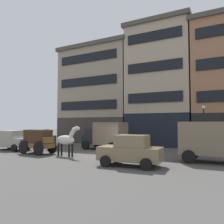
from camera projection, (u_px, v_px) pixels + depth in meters
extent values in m
plane|color=#4C4947|center=(109.00, 155.00, 17.66)|extent=(120.00, 120.00, 0.00)
cube|color=#38332D|center=(101.00, 130.00, 30.69)|extent=(9.78, 6.85, 3.27)
cube|color=gray|center=(101.00, 86.00, 31.00)|extent=(9.78, 6.85, 9.07)
cube|color=#47423D|center=(101.00, 52.00, 31.25)|extent=(10.28, 7.35, 0.50)
cube|color=black|center=(87.00, 105.00, 27.77)|extent=(8.22, 0.12, 1.10)
cube|color=black|center=(87.00, 81.00, 27.92)|extent=(8.22, 0.12, 1.10)
cube|color=black|center=(87.00, 58.00, 28.08)|extent=(8.22, 0.12, 1.10)
cube|color=black|center=(163.00, 129.00, 26.69)|extent=(7.17, 6.85, 3.63)
cube|color=tan|center=(162.00, 73.00, 27.04)|extent=(7.17, 6.85, 10.08)
cube|color=#47423D|center=(162.00, 30.00, 27.32)|extent=(7.67, 7.35, 0.50)
cube|color=black|center=(154.00, 97.00, 23.79)|extent=(6.03, 0.12, 1.10)
cube|color=black|center=(154.00, 66.00, 23.96)|extent=(6.03, 0.12, 1.10)
cube|color=black|center=(153.00, 36.00, 24.13)|extent=(6.03, 0.12, 1.10)
cube|color=brown|center=(38.00, 145.00, 18.36)|extent=(2.77, 1.45, 0.36)
cube|color=#3D2819|center=(38.00, 136.00, 18.40)|extent=(2.35, 1.23, 1.10)
cube|color=brown|center=(48.00, 140.00, 17.80)|extent=(0.46, 1.06, 0.50)
cylinder|color=black|center=(52.00, 147.00, 18.50)|extent=(1.10, 0.14, 1.10)
cylinder|color=black|center=(38.00, 149.00, 17.28)|extent=(1.10, 0.14, 1.10)
cylinder|color=black|center=(37.00, 146.00, 19.43)|extent=(1.10, 0.14, 1.10)
cylinder|color=black|center=(23.00, 147.00, 18.21)|extent=(1.10, 0.14, 1.10)
ellipsoid|color=beige|center=(65.00, 140.00, 17.04)|extent=(1.73, 0.70, 0.70)
cylinder|color=beige|center=(73.00, 132.00, 16.70)|extent=(0.68, 0.36, 0.76)
ellipsoid|color=beige|center=(77.00, 128.00, 16.51)|extent=(0.57, 0.27, 0.30)
cylinder|color=beige|center=(58.00, 141.00, 17.45)|extent=(0.27, 0.12, 0.65)
cylinder|color=black|center=(72.00, 150.00, 16.88)|extent=(0.14, 0.14, 0.95)
cylinder|color=black|center=(69.00, 151.00, 16.57)|extent=(0.14, 0.14, 0.95)
cylinder|color=black|center=(62.00, 149.00, 17.44)|extent=(0.14, 0.14, 0.95)
cylinder|color=black|center=(58.00, 150.00, 17.13)|extent=(0.14, 0.14, 0.95)
cube|color=black|center=(95.00, 136.00, 21.89)|extent=(1.54, 1.81, 1.50)
cube|color=black|center=(90.00, 139.00, 22.25)|extent=(1.02, 1.51, 0.80)
cube|color=#756651|center=(110.00, 133.00, 20.94)|extent=(2.95, 2.13, 2.10)
cube|color=silver|center=(92.00, 133.00, 22.14)|extent=(0.30, 1.37, 0.64)
cylinder|color=black|center=(85.00, 145.00, 21.28)|extent=(0.86, 0.29, 0.84)
cylinder|color=black|center=(97.00, 144.00, 22.88)|extent=(0.86, 0.29, 0.84)
cylinder|color=black|center=(112.00, 147.00, 19.68)|extent=(0.86, 0.29, 0.84)
cylinder|color=black|center=(122.00, 145.00, 21.28)|extent=(0.86, 0.29, 0.84)
cube|color=#756651|center=(202.00, 138.00, 14.46)|extent=(2.83, 1.95, 2.10)
cylinder|color=black|center=(193.00, 153.00, 15.59)|extent=(0.84, 0.23, 0.84)
cylinder|color=black|center=(189.00, 157.00, 13.90)|extent=(0.84, 0.23, 0.84)
cube|color=#333847|center=(39.00, 139.00, 25.54)|extent=(3.72, 1.65, 0.80)
cube|color=#333847|center=(38.00, 132.00, 25.64)|extent=(1.82, 1.46, 0.70)
cube|color=silver|center=(44.00, 134.00, 25.25)|extent=(0.35, 1.32, 0.56)
cylinder|color=black|center=(52.00, 142.00, 25.72)|extent=(0.66, 0.19, 0.66)
cylinder|color=black|center=(42.00, 143.00, 24.23)|extent=(0.66, 0.19, 0.66)
cylinder|color=black|center=(37.00, 141.00, 26.81)|extent=(0.66, 0.19, 0.66)
cylinder|color=black|center=(26.00, 143.00, 25.31)|extent=(0.66, 0.19, 0.66)
cube|color=#7A6B4C|center=(130.00, 154.00, 13.10)|extent=(3.79, 1.83, 0.80)
cube|color=#7A6B4C|center=(132.00, 141.00, 13.08)|extent=(1.89, 1.55, 0.70)
cube|color=silver|center=(119.00, 143.00, 13.42)|extent=(0.42, 1.33, 0.56)
cylinder|color=black|center=(105.00, 161.00, 12.80)|extent=(0.67, 0.22, 0.66)
cylinder|color=black|center=(117.00, 157.00, 14.33)|extent=(0.67, 0.22, 0.66)
cylinder|color=black|center=(146.00, 164.00, 11.82)|extent=(0.67, 0.22, 0.66)
cylinder|color=black|center=(153.00, 160.00, 13.35)|extent=(0.67, 0.22, 0.66)
cube|color=gray|center=(12.00, 142.00, 20.95)|extent=(3.82, 1.91, 0.80)
cube|color=gray|center=(11.00, 134.00, 21.05)|extent=(1.92, 1.59, 0.70)
cube|color=silver|center=(17.00, 136.00, 20.71)|extent=(0.45, 1.34, 0.56)
cylinder|color=black|center=(28.00, 146.00, 21.24)|extent=(0.67, 0.24, 0.66)
cylinder|color=black|center=(14.00, 148.00, 19.69)|extent=(0.67, 0.24, 0.66)
cylinder|color=black|center=(9.00, 145.00, 22.17)|extent=(0.67, 0.24, 0.66)
cylinder|color=black|center=(204.00, 130.00, 19.80)|extent=(0.12, 0.12, 3.80)
sphere|color=silver|center=(203.00, 107.00, 19.91)|extent=(0.32, 0.32, 0.32)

